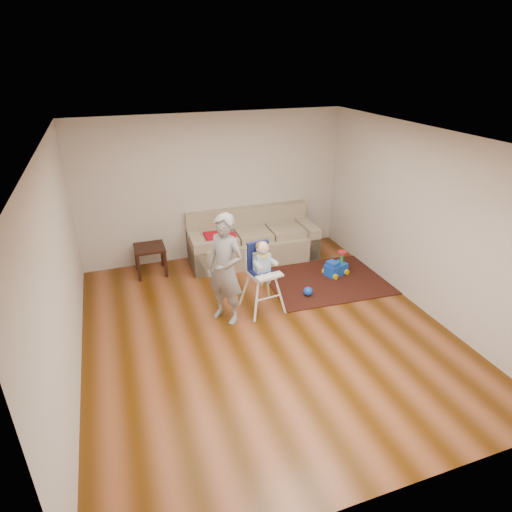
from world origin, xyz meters
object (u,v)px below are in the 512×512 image
object	(u,v)px
sofa	(252,236)
toy_ball	(308,291)
high_chair	(262,277)
side_table	(151,260)
ride_on_toy	(336,264)
adult	(225,269)

from	to	relation	value
sofa	toy_ball	size ratio (longest dim) A/B	16.20
toy_ball	high_chair	distance (m)	0.96
sofa	side_table	bearing A→B (deg)	-179.00
side_table	high_chair	size ratio (longest dim) A/B	0.46
side_table	toy_ball	size ratio (longest dim) A/B	3.48
ride_on_toy	toy_ball	world-z (taller)	ride_on_toy
side_table	toy_ball	bearing A→B (deg)	-36.14
sofa	high_chair	bearing A→B (deg)	-102.21
side_table	ride_on_toy	bearing A→B (deg)	-20.80
sofa	ride_on_toy	size ratio (longest dim) A/B	5.79
side_table	sofa	bearing A→B (deg)	-1.03
sofa	adult	world-z (taller)	adult
sofa	high_chair	size ratio (longest dim) A/B	2.12
toy_ball	high_chair	size ratio (longest dim) A/B	0.13
side_table	adult	world-z (taller)	adult
side_table	high_chair	world-z (taller)	high_chair
high_chair	side_table	bearing A→B (deg)	122.09
toy_ball	adult	bearing A→B (deg)	-172.74
sofa	high_chair	world-z (taller)	high_chair
ride_on_toy	high_chair	bearing A→B (deg)	-177.26
sofa	adult	xyz separation A→B (m)	(-1.04, -1.84, 0.36)
adult	toy_ball	bearing A→B (deg)	59.78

